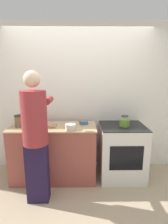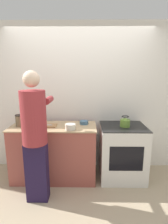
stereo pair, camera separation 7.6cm
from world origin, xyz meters
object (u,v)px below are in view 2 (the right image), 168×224
(oven, at_px, (122,152))
(knife, at_px, (44,125))
(cutting_board, at_px, (45,126))
(bowl_prep, at_px, (84,122))
(person, at_px, (35,133))
(canister_jar, at_px, (20,120))
(kettle, at_px, (125,122))

(oven, xyz_separation_m, knife, (-1.28, -0.04, 0.48))
(cutting_board, bearing_deg, knife, 152.14)
(oven, xyz_separation_m, bowl_prep, (-0.64, 0.07, 0.49))
(person, height_order, cutting_board, person)
(person, distance_m, bowl_prep, 0.90)
(knife, bearing_deg, canister_jar, -171.71)
(cutting_board, distance_m, bowl_prep, 0.63)
(knife, distance_m, bowl_prep, 0.65)
(person, bearing_deg, oven, 24.04)
(knife, xyz_separation_m, bowl_prep, (0.64, 0.11, 0.01))
(oven, distance_m, person, 1.49)
(person, height_order, bowl_prep, person)
(person, distance_m, kettle, 1.40)
(person, relative_size, cutting_board, 5.02)
(knife, xyz_separation_m, kettle, (1.31, 0.02, 0.04))
(oven, height_order, knife, knife)
(person, height_order, knife, person)
(knife, bearing_deg, oven, 8.72)
(cutting_board, relative_size, kettle, 2.05)
(knife, bearing_deg, kettle, 7.53)
(person, relative_size, kettle, 10.29)
(canister_jar, bearing_deg, knife, 1.43)
(kettle, height_order, bowl_prep, kettle)
(kettle, height_order, canister_jar, canister_jar)
(knife, relative_size, canister_jar, 1.41)
(knife, relative_size, bowl_prep, 1.81)
(person, distance_m, canister_jar, 0.65)
(oven, relative_size, kettle, 5.24)
(person, bearing_deg, cutting_board, 88.11)
(bowl_prep, xyz_separation_m, canister_jar, (-1.02, -0.12, 0.06))
(oven, bearing_deg, person, -155.96)
(bowl_prep, bearing_deg, oven, -6.27)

